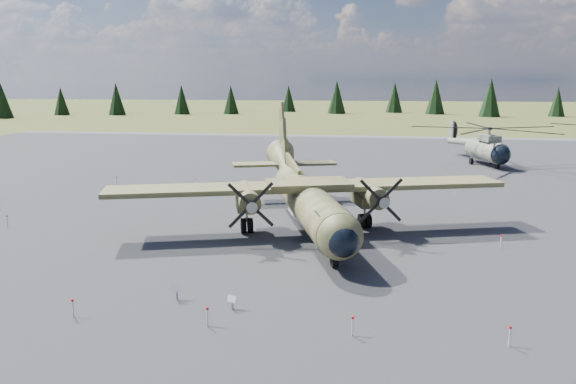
# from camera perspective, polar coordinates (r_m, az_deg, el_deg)

# --- Properties ---
(ground) EXTENTS (500.00, 500.00, 0.00)m
(ground) POSITION_cam_1_polar(r_m,az_deg,el_deg) (37.02, -5.12, -4.55)
(ground) COLOR #515325
(ground) RESTS_ON ground
(apron) EXTENTS (120.00, 120.00, 0.04)m
(apron) POSITION_cam_1_polar(r_m,az_deg,el_deg) (46.49, -2.20, -1.24)
(apron) COLOR #5D5E62
(apron) RESTS_ON ground
(transport_plane) EXTENTS (26.11, 23.27, 8.74)m
(transport_plane) POSITION_cam_1_polar(r_m,az_deg,el_deg) (38.40, 1.79, -0.08)
(transport_plane) COLOR #363D21
(transport_plane) RESTS_ON ground
(helicopter_near) EXTENTS (22.33, 23.20, 4.62)m
(helicopter_near) POSITION_cam_1_polar(r_m,az_deg,el_deg) (71.23, 19.56, 5.17)
(helicopter_near) COLOR gray
(helicopter_near) RESTS_ON ground
(info_placard_left) EXTENTS (0.53, 0.30, 0.78)m
(info_placard_left) POSITION_cam_1_polar(r_m,az_deg,el_deg) (26.94, -11.24, -9.72)
(info_placard_left) COLOR gray
(info_placard_left) RESTS_ON ground
(info_placard_right) EXTENTS (0.47, 0.31, 0.68)m
(info_placard_right) POSITION_cam_1_polar(r_m,az_deg,el_deg) (25.57, -5.70, -10.89)
(info_placard_right) COLOR gray
(info_placard_right) RESTS_ON ground
(barrier_fence) EXTENTS (33.12, 29.62, 0.85)m
(barrier_fence) POSITION_cam_1_polar(r_m,az_deg,el_deg) (36.92, -5.86, -3.79)
(barrier_fence) COLOR silver
(barrier_fence) RESTS_ON ground
(treeline) EXTENTS (291.93, 302.15, 10.99)m
(treeline) POSITION_cam_1_polar(r_m,az_deg,el_deg) (27.45, 1.99, 0.21)
(treeline) COLOR black
(treeline) RESTS_ON ground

